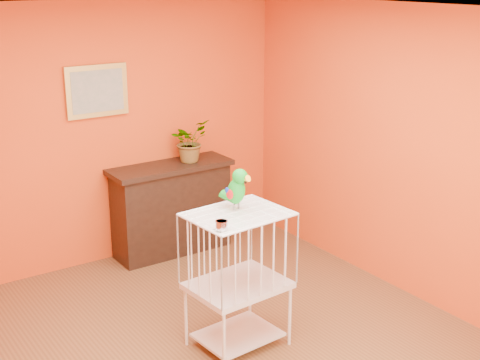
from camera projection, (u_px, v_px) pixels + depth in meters
ground at (225, 358)px, 5.15m from camera, size 4.50×4.50×0.00m
room_shell at (223, 160)px, 4.67m from camera, size 4.50×4.50×4.50m
console_cabinet at (172, 209)px, 6.95m from camera, size 1.29×0.46×0.95m
potted_plant at (189, 145)px, 6.90m from camera, size 0.53×0.55×0.34m
framed_picture at (97, 91)px, 6.37m from camera, size 0.62×0.04×0.50m
birdcage at (238, 279)px, 5.16m from camera, size 0.76×0.60×1.11m
feed_cup at (222, 225)px, 4.67m from camera, size 0.09×0.09×0.06m
parrot at (236, 188)px, 5.04m from camera, size 0.17×0.30×0.33m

